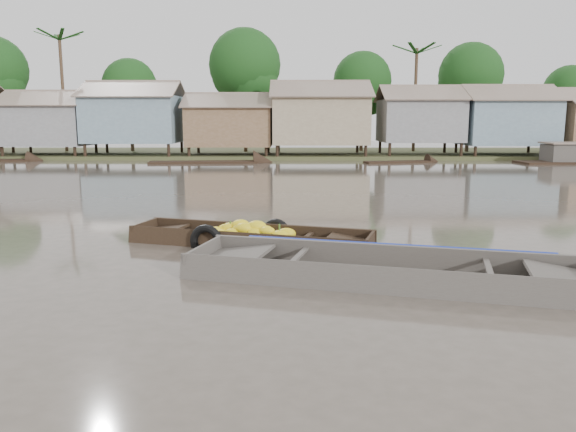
{
  "coord_description": "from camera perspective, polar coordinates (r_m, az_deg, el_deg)",
  "views": [
    {
      "loc": [
        0.39,
        -10.39,
        2.77
      ],
      "look_at": [
        0.35,
        0.92,
        0.8
      ],
      "focal_mm": 35.0,
      "sensor_mm": 36.0,
      "label": 1
    }
  ],
  "objects": [
    {
      "name": "viewer_boat",
      "position": [
        9.99,
        10.28,
        -6.07
      ],
      "size": [
        7.31,
        3.6,
        0.57
      ],
      "rotation": [
        0.0,
        0.0,
        -0.26
      ],
      "color": "#48423D",
      "rests_on": "ground"
    },
    {
      "name": "ground",
      "position": [
        10.76,
        -1.91,
        -5.05
      ],
      "size": [
        120.0,
        120.0,
        0.0
      ],
      "primitive_type": "plane",
      "color": "#4B4439",
      "rests_on": "ground"
    },
    {
      "name": "distant_boats",
      "position": [
        36.71,
        20.33,
        5.26
      ],
      "size": [
        47.96,
        15.36,
        1.38
      ],
      "color": "black",
      "rests_on": "ground"
    },
    {
      "name": "banana_boat",
      "position": [
        12.54,
        -4.2,
        -2.21
      ],
      "size": [
        5.59,
        2.81,
        0.78
      ],
      "rotation": [
        0.0,
        0.0,
        -0.29
      ],
      "color": "black",
      "rests_on": "ground"
    },
    {
      "name": "riverbank",
      "position": [
        42.33,
        3.81,
        10.28
      ],
      "size": [
        120.0,
        12.47,
        10.22
      ],
      "color": "#384723",
      "rests_on": "ground"
    }
  ]
}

